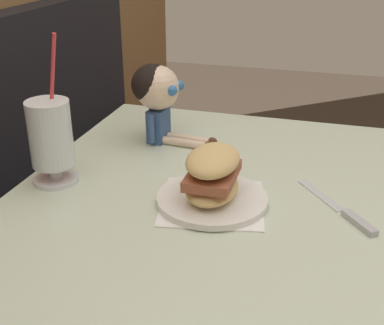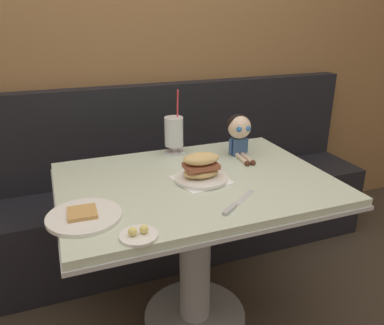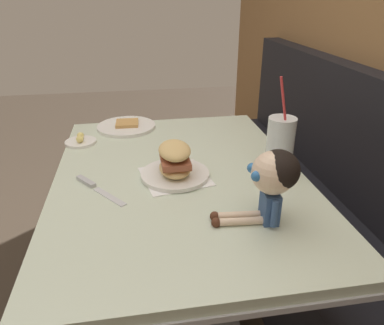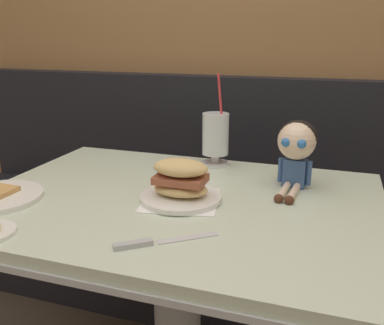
% 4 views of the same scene
% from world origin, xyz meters
% --- Properties ---
extents(wood_panel_wall, '(4.40, 0.08, 2.40)m').
position_xyz_m(wood_panel_wall, '(0.00, 1.05, 1.20)').
color(wood_panel_wall, olive).
rests_on(wood_panel_wall, ground).
extents(booth_bench, '(2.60, 0.48, 1.00)m').
position_xyz_m(booth_bench, '(0.00, 0.81, 0.33)').
color(booth_bench, black).
rests_on(booth_bench, ground).
extents(diner_table, '(1.11, 0.81, 0.74)m').
position_xyz_m(diner_table, '(0.00, 0.18, 0.54)').
color(diner_table, beige).
rests_on(diner_table, ground).
extents(toast_plate, '(0.25, 0.25, 0.03)m').
position_xyz_m(toast_plate, '(-0.46, 0.01, 0.75)').
color(toast_plate, white).
rests_on(toast_plate, diner_table).
extents(milkshake_glass, '(0.10, 0.10, 0.31)m').
position_xyz_m(milkshake_glass, '(0.02, 0.51, 0.84)').
color(milkshake_glass, silver).
rests_on(milkshake_glass, diner_table).
extents(sandwich_plate, '(0.23, 0.23, 0.12)m').
position_xyz_m(sandwich_plate, '(0.02, 0.16, 0.79)').
color(sandwich_plate, white).
rests_on(sandwich_plate, diner_table).
extents(butter_saucer, '(0.12, 0.12, 0.04)m').
position_xyz_m(butter_saucer, '(-0.32, -0.17, 0.75)').
color(butter_saucer, white).
rests_on(butter_saucer, diner_table).
extents(butter_knife, '(0.20, 0.16, 0.01)m').
position_xyz_m(butter_knife, '(0.04, -0.09, 0.74)').
color(butter_knife, silver).
rests_on(butter_knife, diner_table).
extents(seated_doll, '(0.12, 0.22, 0.20)m').
position_xyz_m(seated_doll, '(0.30, 0.38, 0.87)').
color(seated_doll, '#385689').
rests_on(seated_doll, diner_table).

